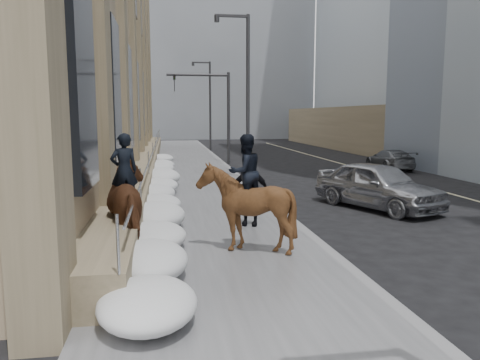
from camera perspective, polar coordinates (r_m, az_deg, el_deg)
name	(u,v)px	position (r m, az deg, el deg)	size (l,w,h in m)	color
ground	(224,280)	(9.45, -1.95, -12.03)	(140.00, 140.00, 0.00)	black
sidewalk	(194,194)	(19.11, -5.59, -1.66)	(5.00, 80.00, 0.12)	#525255
curb	(257,192)	(19.43, 2.14, -1.47)	(0.24, 80.00, 0.12)	slate
lane_line	(433,189)	(22.32, 22.42, -0.99)	(0.15, 70.00, 0.01)	#BFB78C
limestone_building	(90,15)	(29.64, -17.82, 18.58)	(6.10, 44.00, 18.00)	#867058
bg_building_mid	(200,39)	(69.84, -4.84, 16.74)	(30.00, 12.00, 28.00)	slate
bg_building_far	(135,74)	(81.25, -12.65, 12.49)	(24.00, 12.00, 20.00)	gray
streetlight_mid	(245,87)	(23.17, 0.57, 11.26)	(1.71, 0.24, 8.00)	#2D2D30
streetlight_far	(208,100)	(43.01, -3.88, 9.68)	(1.71, 0.24, 8.00)	#2D2D30
traffic_signal	(214,103)	(30.99, -3.13, 9.33)	(4.10, 0.22, 6.00)	#2D2D30
snow_bank	(158,192)	(17.15, -9.98, -1.45)	(1.70, 18.10, 0.76)	silver
mounted_horse_left	(133,203)	(11.05, -12.92, -2.77)	(1.81, 2.67, 2.70)	#422413
mounted_horse_right	(246,203)	(10.67, 0.68, -2.78)	(2.26, 2.36, 2.68)	#3E2511
pedestrian	(250,192)	(13.20, 1.18, -1.44)	(1.12, 0.47, 1.92)	black
car_silver	(378,185)	(16.87, 16.44, -0.62)	(1.93, 4.80, 1.64)	#9C9DA3
car_grey	(390,159)	(29.50, 17.81, 2.41)	(1.68, 4.13, 1.20)	slate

